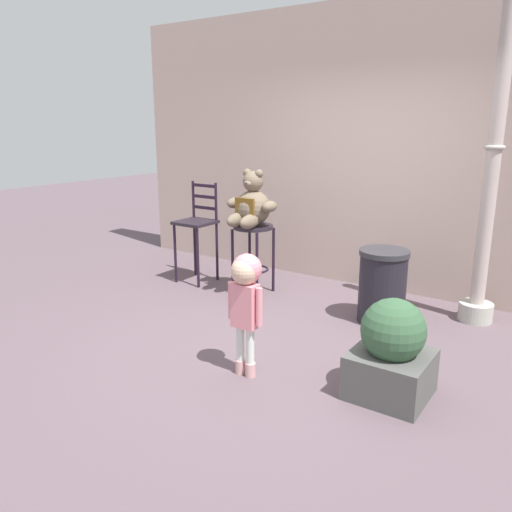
{
  "coord_description": "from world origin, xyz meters",
  "views": [
    {
      "loc": [
        2.17,
        -3.48,
        1.87
      ],
      "look_at": [
        -0.43,
        0.31,
        0.66
      ],
      "focal_mm": 35.77,
      "sensor_mm": 36.0,
      "label": 1
    }
  ],
  "objects_px": {
    "trash_bin": "(382,286)",
    "bar_chair_empty": "(197,227)",
    "teddy_bear": "(251,206)",
    "lamppost": "(488,205)",
    "child_walking": "(246,289)",
    "planter_with_shrub": "(392,352)",
    "bar_stool_with_teddy": "(253,244)"
  },
  "relations": [
    {
      "from": "trash_bin",
      "to": "planter_with_shrub",
      "type": "relative_size",
      "value": 1.0
    },
    {
      "from": "trash_bin",
      "to": "teddy_bear",
      "type": "bearing_deg",
      "value": -179.51
    },
    {
      "from": "child_walking",
      "to": "trash_bin",
      "type": "distance_m",
      "value": 1.7
    },
    {
      "from": "trash_bin",
      "to": "bar_chair_empty",
      "type": "height_order",
      "value": "bar_chair_empty"
    },
    {
      "from": "child_walking",
      "to": "bar_chair_empty",
      "type": "xyz_separation_m",
      "value": [
        -1.87,
        1.62,
        -0.02
      ]
    },
    {
      "from": "child_walking",
      "to": "trash_bin",
      "type": "bearing_deg",
      "value": -100.87
    },
    {
      "from": "child_walking",
      "to": "lamppost",
      "type": "bearing_deg",
      "value": -114.4
    },
    {
      "from": "child_walking",
      "to": "planter_with_shrub",
      "type": "bearing_deg",
      "value": -157.38
    },
    {
      "from": "trash_bin",
      "to": "bar_stool_with_teddy",
      "type": "bearing_deg",
      "value": 179.3
    },
    {
      "from": "bar_stool_with_teddy",
      "to": "trash_bin",
      "type": "distance_m",
      "value": 1.53
    },
    {
      "from": "trash_bin",
      "to": "planter_with_shrub",
      "type": "distance_m",
      "value": 1.4
    },
    {
      "from": "teddy_bear",
      "to": "lamppost",
      "type": "height_order",
      "value": "lamppost"
    },
    {
      "from": "planter_with_shrub",
      "to": "bar_chair_empty",
      "type": "bearing_deg",
      "value": 155.84
    },
    {
      "from": "teddy_bear",
      "to": "bar_chair_empty",
      "type": "relative_size",
      "value": 0.52
    },
    {
      "from": "trash_bin",
      "to": "planter_with_shrub",
      "type": "height_order",
      "value": "planter_with_shrub"
    },
    {
      "from": "teddy_bear",
      "to": "lamppost",
      "type": "bearing_deg",
      "value": 13.82
    },
    {
      "from": "bar_stool_with_teddy",
      "to": "planter_with_shrub",
      "type": "height_order",
      "value": "bar_stool_with_teddy"
    },
    {
      "from": "bar_stool_with_teddy",
      "to": "child_walking",
      "type": "xyz_separation_m",
      "value": [
        1.06,
        -1.63,
        0.12
      ]
    },
    {
      "from": "teddy_bear",
      "to": "child_walking",
      "type": "height_order",
      "value": "teddy_bear"
    },
    {
      "from": "child_walking",
      "to": "teddy_bear",
      "type": "bearing_deg",
      "value": -51.57
    },
    {
      "from": "child_walking",
      "to": "planter_with_shrub",
      "type": "relative_size",
      "value": 1.33
    },
    {
      "from": "teddy_bear",
      "to": "planter_with_shrub",
      "type": "distance_m",
      "value": 2.52
    },
    {
      "from": "bar_stool_with_teddy",
      "to": "planter_with_shrub",
      "type": "bearing_deg",
      "value": -32.09
    },
    {
      "from": "bar_stool_with_teddy",
      "to": "bar_chair_empty",
      "type": "bearing_deg",
      "value": -179.32
    },
    {
      "from": "child_walking",
      "to": "trash_bin",
      "type": "relative_size",
      "value": 1.33
    },
    {
      "from": "teddy_bear",
      "to": "bar_chair_empty",
      "type": "bearing_deg",
      "value": 178.43
    },
    {
      "from": "bar_stool_with_teddy",
      "to": "bar_chair_empty",
      "type": "height_order",
      "value": "bar_chair_empty"
    },
    {
      "from": "bar_chair_empty",
      "to": "trash_bin",
      "type": "bearing_deg",
      "value": -0.22
    },
    {
      "from": "trash_bin",
      "to": "lamppost",
      "type": "xyz_separation_m",
      "value": [
        0.75,
        0.54,
        0.78
      ]
    },
    {
      "from": "bar_stool_with_teddy",
      "to": "child_walking",
      "type": "distance_m",
      "value": 1.95
    },
    {
      "from": "trash_bin",
      "to": "bar_chair_empty",
      "type": "relative_size",
      "value": 0.6
    },
    {
      "from": "child_walking",
      "to": "bar_chair_empty",
      "type": "distance_m",
      "value": 2.47
    }
  ]
}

